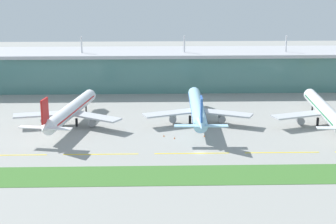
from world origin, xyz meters
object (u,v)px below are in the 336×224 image
(airliner_center, at_px, (197,109))
(safety_cone_right_wingtip, at_px, (204,136))
(airliner_far_middle, at_px, (325,111))
(safety_cone_left_wingtip, at_px, (164,136))
(safety_cone_nose_front, at_px, (174,138))
(airliner_near_middle, at_px, (70,111))

(airliner_center, height_order, safety_cone_right_wingtip, airliner_center)
(airliner_far_middle, relative_size, safety_cone_right_wingtip, 96.79)
(airliner_center, distance_m, airliner_far_middle, 55.81)
(safety_cone_right_wingtip, bearing_deg, safety_cone_left_wingtip, 178.20)
(safety_cone_right_wingtip, bearing_deg, safety_cone_nose_front, -168.22)
(airliner_far_middle, bearing_deg, airliner_near_middle, 178.65)
(airliner_near_middle, relative_size, safety_cone_left_wingtip, 94.70)
(safety_cone_right_wingtip, bearing_deg, airliner_center, 93.98)
(airliner_near_middle, distance_m, safety_cone_nose_front, 49.64)
(airliner_near_middle, height_order, safety_cone_nose_front, airliner_near_middle)
(airliner_center, bearing_deg, safety_cone_left_wingtip, -127.51)
(airliner_near_middle, bearing_deg, safety_cone_right_wingtip, -17.50)
(airliner_far_middle, height_order, safety_cone_nose_front, airliner_far_middle)
(airliner_center, bearing_deg, safety_cone_right_wingtip, -86.02)
(airliner_near_middle, bearing_deg, airliner_far_middle, -1.35)
(airliner_center, relative_size, safety_cone_nose_front, 97.25)
(airliner_near_middle, height_order, safety_cone_right_wingtip, airliner_near_middle)
(airliner_center, height_order, safety_cone_nose_front, airliner_center)
(airliner_near_middle, xyz_separation_m, airliner_far_middle, (111.30, -2.61, 0.00))
(airliner_far_middle, xyz_separation_m, safety_cone_nose_front, (-66.54, -17.97, -6.10))
(airliner_center, xyz_separation_m, safety_cone_left_wingtip, (-15.17, -19.77, -6.10))
(airliner_far_middle, bearing_deg, safety_cone_right_wingtip, -164.14)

